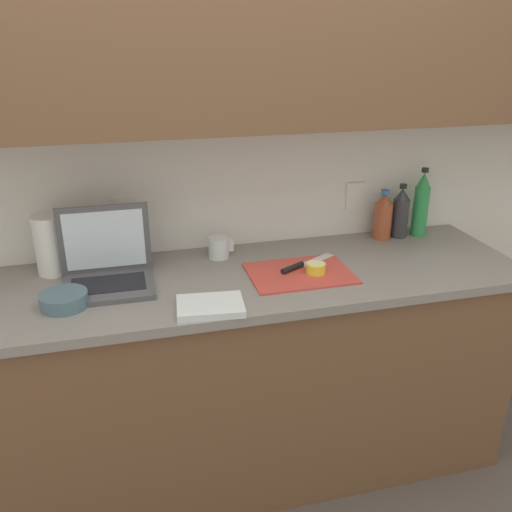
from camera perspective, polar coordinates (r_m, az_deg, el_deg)
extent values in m
plane|color=#564C47|center=(2.54, -3.28, -21.07)|extent=(12.00, 12.00, 0.00)
cube|color=white|center=(2.23, -5.87, 10.78)|extent=(5.20, 0.06, 2.60)
cube|color=white|center=(2.23, -13.53, 4.40)|extent=(0.09, 0.01, 0.12)
cube|color=white|center=(2.45, 10.45, 6.27)|extent=(0.09, 0.01, 0.12)
cube|color=brown|center=(2.00, -5.50, 23.00)|extent=(4.42, 0.32, 0.70)
cube|color=brown|center=(2.27, -3.53, -13.09)|extent=(2.29, 0.60, 0.87)
cube|color=gray|center=(2.04, -3.84, -2.74)|extent=(2.36, 0.64, 0.03)
cube|color=#515156|center=(2.00, -15.26, -3.12)|extent=(0.32, 0.26, 0.02)
cube|color=black|center=(2.00, -15.29, -2.84)|extent=(0.26, 0.15, 0.00)
cube|color=#515156|center=(2.07, -15.64, 1.71)|extent=(0.33, 0.01, 0.26)
cube|color=silver|center=(2.06, -15.64, 1.65)|extent=(0.29, 0.01, 0.22)
cube|color=#D1473D|center=(2.06, 4.63, -1.81)|extent=(0.39, 0.28, 0.01)
cube|color=silver|center=(2.17, 6.41, -0.41)|extent=(0.17, 0.12, 0.00)
cylinder|color=black|center=(2.07, 3.87, -1.23)|extent=(0.11, 0.07, 0.02)
cylinder|color=yellow|center=(2.05, 6.31, -1.27)|extent=(0.07, 0.07, 0.04)
cylinder|color=#F4EAA3|center=(2.04, 6.34, -0.77)|extent=(0.07, 0.07, 0.00)
cylinder|color=#A34C2D|center=(2.45, 13.18, 3.59)|extent=(0.08, 0.08, 0.16)
cone|color=#A34C2D|center=(2.42, 13.39, 5.86)|extent=(0.07, 0.07, 0.04)
cylinder|color=#3366B2|center=(2.41, 13.46, 6.56)|extent=(0.04, 0.04, 0.02)
cylinder|color=#333338|center=(2.48, 14.91, 3.88)|extent=(0.07, 0.07, 0.17)
cone|color=#333338|center=(2.45, 15.17, 6.34)|extent=(0.06, 0.06, 0.05)
cylinder|color=black|center=(2.44, 15.25, 7.10)|extent=(0.03, 0.03, 0.02)
cylinder|color=#2D934C|center=(2.53, 16.90, 4.52)|extent=(0.07, 0.07, 0.22)
cone|color=#2D934C|center=(2.49, 17.27, 7.67)|extent=(0.06, 0.06, 0.07)
cylinder|color=black|center=(2.48, 17.39, 8.63)|extent=(0.03, 0.03, 0.02)
cylinder|color=silver|center=(2.19, -3.96, 0.89)|extent=(0.08, 0.08, 0.09)
cube|color=silver|center=(2.20, -2.64, 1.12)|extent=(0.02, 0.01, 0.05)
cylinder|color=slate|center=(1.92, -19.56, -4.38)|extent=(0.16, 0.16, 0.05)
cylinder|color=white|center=(2.16, -20.79, 1.12)|extent=(0.12, 0.12, 0.23)
cube|color=white|center=(1.80, -4.83, -5.28)|extent=(0.24, 0.18, 0.02)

